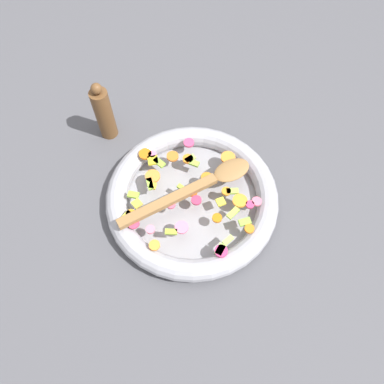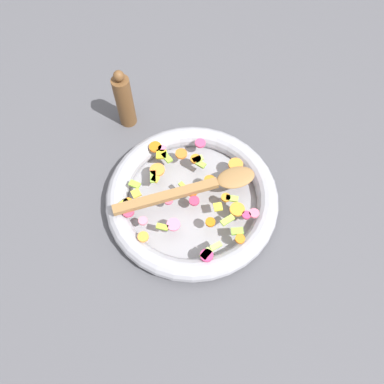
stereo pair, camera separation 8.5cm
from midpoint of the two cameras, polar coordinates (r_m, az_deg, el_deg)
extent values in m
plane|color=#4C4C51|center=(0.90, 2.71, -1.79)|extent=(4.00, 4.00, 0.00)
cylinder|color=gray|center=(0.89, 2.73, -1.62)|extent=(0.35, 0.35, 0.01)
torus|color=#9E9EA5|center=(0.88, 2.78, -1.04)|extent=(0.40, 0.40, 0.05)
cylinder|color=#D9600E|center=(0.85, 2.63, -0.27)|extent=(0.03, 0.03, 0.01)
cylinder|color=orange|center=(0.88, -2.56, 3.15)|extent=(0.05, 0.05, 0.01)
cylinder|color=orange|center=(0.81, 10.35, -7.33)|extent=(0.03, 0.03, 0.01)
cylinder|color=orange|center=(0.91, 1.05, 5.62)|extent=(0.03, 0.03, 0.01)
cylinder|color=orange|center=(0.85, 8.03, -1.10)|extent=(0.03, 0.03, 0.01)
cylinder|color=orange|center=(0.84, 9.80, -2.89)|extent=(0.04, 0.04, 0.01)
cylinder|color=orange|center=(0.82, 5.80, -4.87)|extent=(0.03, 0.03, 0.01)
cylinder|color=orange|center=(0.81, -4.44, -7.11)|extent=(0.03, 0.03, 0.01)
cylinder|color=orange|center=(0.87, 5.52, 1.52)|extent=(0.03, 0.03, 0.01)
cylinder|color=orange|center=(0.90, 3.29, 4.82)|extent=(0.03, 0.03, 0.01)
cylinder|color=orange|center=(0.90, 9.38, 3.93)|extent=(0.04, 0.04, 0.01)
cylinder|color=orange|center=(0.84, -6.93, -1.76)|extent=(0.03, 0.03, 0.01)
cylinder|color=orange|center=(0.88, 10.36, 1.61)|extent=(0.02, 0.02, 0.01)
cylinder|color=orange|center=(0.92, -2.95, 6.65)|extent=(0.04, 0.04, 0.01)
cube|color=#A5D149|center=(0.83, 8.38, -4.54)|extent=(0.03, 0.02, 0.01)
cube|color=#8BBF3F|center=(0.82, 9.88, -6.19)|extent=(0.03, 0.02, 0.01)
cube|color=#96B739|center=(0.86, 1.41, 0.69)|extent=(0.02, 0.02, 0.01)
cube|color=#91BA40|center=(0.89, 4.10, 4.01)|extent=(0.03, 0.03, 0.01)
cube|color=#B0D95C|center=(0.80, 6.74, -8.48)|extent=(0.03, 0.02, 0.01)
cube|color=#8FC03B|center=(0.90, -1.16, 5.05)|extent=(0.03, 0.03, 0.01)
cube|color=#8FBC37|center=(0.86, -5.96, 0.91)|extent=(0.03, 0.03, 0.01)
cube|color=#B5DD5D|center=(0.90, 3.59, 4.79)|extent=(0.03, 0.02, 0.01)
cube|color=#B3D35A|center=(0.79, 5.03, -9.71)|extent=(0.03, 0.03, 0.01)
cube|color=#A3CD49|center=(0.85, 8.98, -1.25)|extent=(0.03, 0.02, 0.01)
cube|color=#99D240|center=(0.87, -3.19, 2.09)|extent=(0.02, 0.03, 0.01)
cube|color=#96B335|center=(0.81, -1.57, -5.63)|extent=(0.03, 0.02, 0.01)
cylinder|color=#CF5676|center=(0.84, -0.74, -1.57)|extent=(0.03, 0.03, 0.01)
cylinder|color=#D83C61|center=(0.83, -6.83, -3.28)|extent=(0.03, 0.03, 0.01)
cylinder|color=#EA6882|center=(0.84, 12.30, -3.45)|extent=(0.03, 0.03, 0.01)
cylinder|color=#D9356B|center=(0.79, 5.28, -9.92)|extent=(0.03, 0.03, 0.01)
cylinder|color=pink|center=(0.84, -4.46, -1.94)|extent=(0.03, 0.03, 0.01)
cylinder|color=#DA3A6C|center=(0.84, 11.18, -3.74)|extent=(0.03, 0.03, 0.01)
cylinder|color=pink|center=(0.82, -4.55, -4.69)|extent=(0.03, 0.03, 0.01)
cylinder|color=#D4547C|center=(0.89, 11.20, 2.30)|extent=(0.04, 0.04, 0.01)
cylinder|color=#C4355A|center=(0.84, 3.39, -1.59)|extent=(0.03, 0.03, 0.01)
cylinder|color=pink|center=(0.91, -1.95, 6.38)|extent=(0.03, 0.03, 0.01)
cylinder|color=#D14370|center=(0.93, 3.92, 7.21)|extent=(0.03, 0.03, 0.01)
cylinder|color=pink|center=(0.81, 0.16, -5.27)|extent=(0.04, 0.04, 0.01)
cube|color=yellow|center=(0.84, 6.88, -2.54)|extent=(0.02, 0.02, 0.01)
cube|color=yellow|center=(0.87, -2.86, 1.73)|extent=(0.02, 0.02, 0.01)
cube|color=gold|center=(0.84, -7.34, -2.25)|extent=(0.03, 0.03, 0.01)
cube|color=gold|center=(0.90, -2.02, 5.52)|extent=(0.03, 0.03, 0.01)
cube|color=gold|center=(0.85, -5.72, -0.48)|extent=(0.02, 0.02, 0.01)
cube|color=olive|center=(0.83, -1.06, -0.91)|extent=(0.24, 0.05, 0.01)
ellipsoid|color=olive|center=(0.87, 9.49, 1.97)|extent=(0.10, 0.07, 0.01)
cylinder|color=brown|center=(0.99, -7.76, 13.25)|extent=(0.04, 0.04, 0.15)
sphere|color=brown|center=(0.92, -8.44, 16.91)|extent=(0.03, 0.03, 0.03)
camera|label=1|loc=(0.04, -87.13, 5.17)|focal=35.00mm
camera|label=2|loc=(0.04, 92.87, -5.17)|focal=35.00mm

